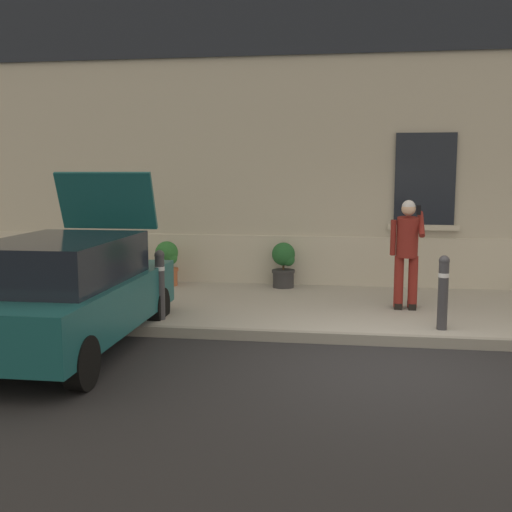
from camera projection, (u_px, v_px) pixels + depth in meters
ground_plane at (390, 367)px, 7.56m from camera, size 80.00×80.00×0.00m
sidewalk at (379, 310)px, 10.30m from camera, size 24.00×3.60×0.15m
curb_edge at (386, 340)px, 8.47m from camera, size 24.00×0.12×0.15m
building_facade at (379, 100)px, 12.24m from camera, size 24.00×1.52×7.50m
hatchback_car_teal at (66, 291)px, 8.12m from camera, size 1.81×4.07×2.34m
bollard_near_person at (443, 290)px, 8.67m from camera, size 0.15×0.15×1.04m
bollard_far_left at (160, 282)px, 9.27m from camera, size 0.15×0.15×1.04m
person_on_phone at (407, 248)px, 9.86m from camera, size 0.51×0.48×1.75m
planter_terracotta at (167, 262)px, 12.06m from camera, size 0.44×0.44×0.86m
planter_charcoal at (284, 264)px, 11.86m from camera, size 0.44×0.44×0.86m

